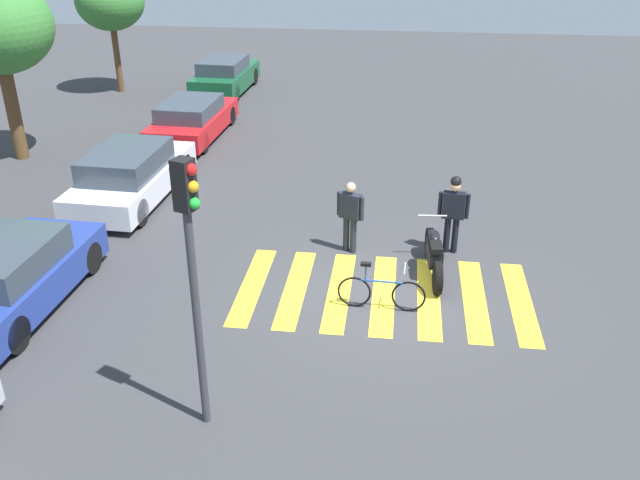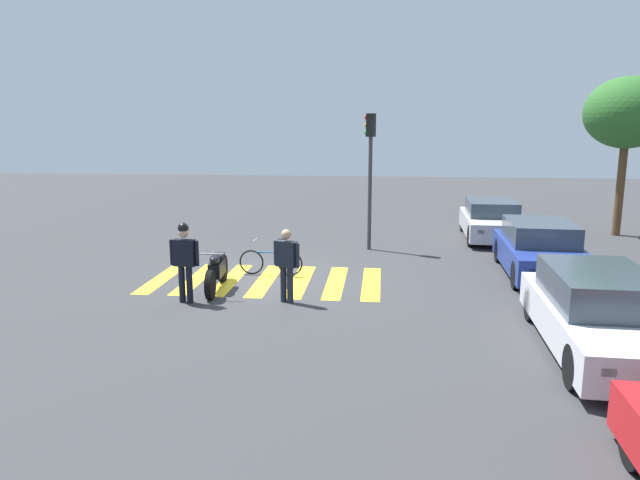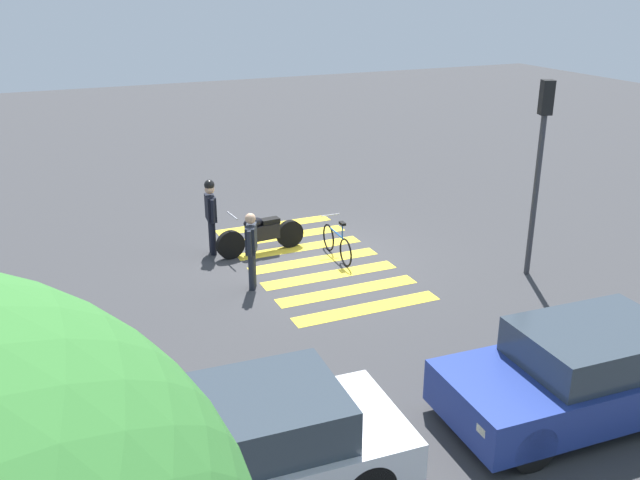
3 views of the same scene
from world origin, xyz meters
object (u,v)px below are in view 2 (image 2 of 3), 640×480
police_motorcycle (217,271)px  traffic_light_pole (370,159)px  officer_by_motorcycle (184,256)px  car_silver_sedan (491,220)px  car_blue_hatchback (540,250)px  car_white_van (600,314)px  officer_on_foot (287,261)px  leaning_bicycle (271,261)px

police_motorcycle → traffic_light_pole: (-5.00, 3.53, 2.37)m
officer_by_motorcycle → traffic_light_pole: size_ratio=0.43×
car_silver_sedan → car_blue_hatchback: car_blue_hatchback is taller
officer_by_motorcycle → car_white_van: 8.41m
car_silver_sedan → car_blue_hatchback: (4.95, 0.37, 0.03)m
officer_on_foot → traffic_light_pole: 6.36m
leaning_bicycle → car_white_van: car_white_van is taller
officer_by_motorcycle → car_blue_hatchback: 9.12m
car_silver_sedan → traffic_light_pole: size_ratio=0.99×
police_motorcycle → car_white_van: 8.34m
officer_on_foot → car_white_van: officer_on_foot is taller
leaning_bicycle → traffic_light_pole: traffic_light_pole is taller
car_white_van → officer_on_foot: bearing=-111.0°
officer_on_foot → officer_by_motorcycle: officer_by_motorcycle is taller
leaning_bicycle → car_blue_hatchback: size_ratio=0.40×
officer_by_motorcycle → car_blue_hatchback: officer_by_motorcycle is taller
car_white_van → traffic_light_pole: bearing=-152.5°
car_white_van → car_silver_sedan: bearing=-179.8°
leaning_bicycle → officer_on_foot: officer_on_foot is taller
car_silver_sedan → traffic_light_pole: (2.20, -4.18, 2.20)m
police_motorcycle → car_white_van: bearing=68.2°
officer_on_foot → officer_by_motorcycle: 2.26m
leaning_bicycle → officer_by_motorcycle: officer_by_motorcycle is taller
leaning_bicycle → car_blue_hatchback: car_blue_hatchback is taller
leaning_bicycle → car_silver_sedan: 8.77m
officer_on_foot → car_blue_hatchback: 6.97m
police_motorcycle → officer_by_motorcycle: officer_by_motorcycle is taller
leaning_bicycle → car_blue_hatchback: 7.08m
officer_on_foot → car_blue_hatchback: officer_on_foot is taller
car_blue_hatchback → car_white_van: bearing=-3.6°
traffic_light_pole → car_silver_sedan: bearing=117.8°
officer_on_foot → officer_by_motorcycle: (0.25, -2.24, 0.11)m
officer_by_motorcycle → car_blue_hatchback: (-3.33, 8.48, -0.38)m
car_blue_hatchback → traffic_light_pole: traffic_light_pole is taller
officer_on_foot → car_white_van: bearing=69.0°
car_blue_hatchback → car_white_van: size_ratio=0.90×
officer_on_foot → car_silver_sedan: 9.95m
car_silver_sedan → car_white_van: car_white_van is taller
police_motorcycle → officer_by_motorcycle: size_ratio=1.22×
car_blue_hatchback → traffic_light_pole: (-2.75, -4.55, 2.17)m
car_silver_sedan → car_white_van: (10.30, 0.04, 0.04)m
car_blue_hatchback → car_white_van: (5.35, -0.33, 0.00)m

